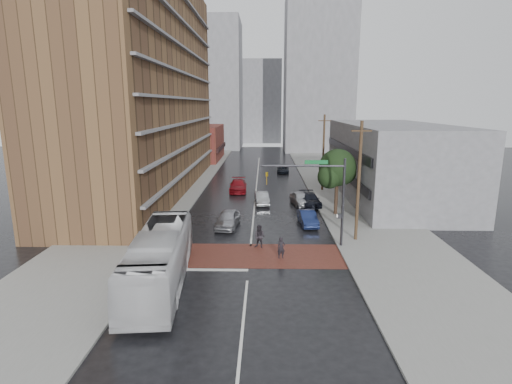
{
  "coord_description": "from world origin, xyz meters",
  "views": [
    {
      "loc": [
        1.07,
        -28.12,
        11.25
      ],
      "look_at": [
        0.34,
        7.11,
        3.5
      ],
      "focal_mm": 28.0,
      "sensor_mm": 36.0,
      "label": 1
    }
  ],
  "objects_px": {
    "transit_bus": "(160,258)",
    "car_parked_mid": "(310,200)",
    "suv_travel": "(283,170)",
    "car_parked_near": "(308,218)",
    "pedestrian_a": "(281,248)",
    "pedestrian_b": "(260,237)",
    "car_travel_b": "(262,198)",
    "car_travel_a": "(228,219)",
    "car_travel_c": "(238,186)",
    "car_parked_far": "(300,198)"
  },
  "relations": [
    {
      "from": "suv_travel",
      "to": "car_travel_b",
      "type": "bearing_deg",
      "value": -96.2
    },
    {
      "from": "pedestrian_b",
      "to": "suv_travel",
      "type": "relative_size",
      "value": 0.45
    },
    {
      "from": "car_travel_a",
      "to": "car_parked_near",
      "type": "relative_size",
      "value": 1.12
    },
    {
      "from": "suv_travel",
      "to": "car_parked_mid",
      "type": "relative_size",
      "value": 0.87
    },
    {
      "from": "car_travel_a",
      "to": "car_parked_near",
      "type": "xyz_separation_m",
      "value": [
        7.54,
        0.84,
        -0.11
      ]
    },
    {
      "from": "transit_bus",
      "to": "car_parked_mid",
      "type": "xyz_separation_m",
      "value": [
        11.8,
        20.55,
        -1.05
      ]
    },
    {
      "from": "pedestrian_b",
      "to": "car_travel_a",
      "type": "distance_m",
      "value": 6.21
    },
    {
      "from": "transit_bus",
      "to": "car_parked_near",
      "type": "distance_m",
      "value": 16.89
    },
    {
      "from": "transit_bus",
      "to": "car_travel_b",
      "type": "xyz_separation_m",
      "value": [
        6.32,
        21.1,
        -1.05
      ]
    },
    {
      "from": "car_travel_b",
      "to": "suv_travel",
      "type": "relative_size",
      "value": 1.02
    },
    {
      "from": "transit_bus",
      "to": "car_travel_c",
      "type": "relative_size",
      "value": 2.34
    },
    {
      "from": "transit_bus",
      "to": "car_parked_mid",
      "type": "distance_m",
      "value": 23.72
    },
    {
      "from": "pedestrian_b",
      "to": "car_travel_b",
      "type": "relative_size",
      "value": 0.44
    },
    {
      "from": "transit_bus",
      "to": "pedestrian_b",
      "type": "relative_size",
      "value": 6.69
    },
    {
      "from": "car_parked_near",
      "to": "car_parked_mid",
      "type": "distance_m",
      "value": 7.64
    },
    {
      "from": "car_parked_near",
      "to": "car_travel_b",
      "type": "bearing_deg",
      "value": 114.12
    },
    {
      "from": "car_travel_b",
      "to": "car_parked_mid",
      "type": "bearing_deg",
      "value": -11.13
    },
    {
      "from": "car_travel_b",
      "to": "car_travel_c",
      "type": "height_order",
      "value": "car_travel_c"
    },
    {
      "from": "transit_bus",
      "to": "car_parked_near",
      "type": "bearing_deg",
      "value": 45.13
    },
    {
      "from": "transit_bus",
      "to": "suv_travel",
      "type": "height_order",
      "value": "transit_bus"
    },
    {
      "from": "car_travel_c",
      "to": "car_parked_mid",
      "type": "bearing_deg",
      "value": -41.54
    },
    {
      "from": "pedestrian_a",
      "to": "car_parked_mid",
      "type": "height_order",
      "value": "pedestrian_a"
    },
    {
      "from": "suv_travel",
      "to": "transit_bus",
      "type": "bearing_deg",
      "value": -100.04
    },
    {
      "from": "transit_bus",
      "to": "car_travel_b",
      "type": "relative_size",
      "value": 2.96
    },
    {
      "from": "pedestrian_b",
      "to": "car_parked_mid",
      "type": "relative_size",
      "value": 0.39
    },
    {
      "from": "pedestrian_a",
      "to": "car_travel_b",
      "type": "xyz_separation_m",
      "value": [
        -1.55,
        16.57,
        -0.12
      ]
    },
    {
      "from": "suv_travel",
      "to": "car_parked_near",
      "type": "height_order",
      "value": "car_parked_near"
    },
    {
      "from": "car_travel_a",
      "to": "car_travel_c",
      "type": "height_order",
      "value": "car_travel_a"
    },
    {
      "from": "car_travel_a",
      "to": "car_travel_b",
      "type": "distance_m",
      "value": 9.48
    },
    {
      "from": "transit_bus",
      "to": "car_parked_mid",
      "type": "relative_size",
      "value": 2.62
    },
    {
      "from": "car_travel_c",
      "to": "transit_bus",
      "type": "bearing_deg",
      "value": -98.06
    },
    {
      "from": "suv_travel",
      "to": "car_parked_near",
      "type": "xyz_separation_m",
      "value": [
        1.0,
        -29.61,
        0.11
      ]
    },
    {
      "from": "pedestrian_b",
      "to": "car_travel_b",
      "type": "xyz_separation_m",
      "value": [
        0.08,
        14.37,
        -0.24
      ]
    },
    {
      "from": "pedestrian_a",
      "to": "pedestrian_b",
      "type": "height_order",
      "value": "pedestrian_b"
    },
    {
      "from": "car_travel_c",
      "to": "suv_travel",
      "type": "bearing_deg",
      "value": 64.35
    },
    {
      "from": "car_travel_b",
      "to": "suv_travel",
      "type": "height_order",
      "value": "car_travel_b"
    },
    {
      "from": "suv_travel",
      "to": "car_parked_mid",
      "type": "xyz_separation_m",
      "value": [
        2.06,
        -22.04,
        0.12
      ]
    },
    {
      "from": "pedestrian_a",
      "to": "car_parked_near",
      "type": "bearing_deg",
      "value": 61.06
    },
    {
      "from": "car_travel_a",
      "to": "car_parked_far",
      "type": "xyz_separation_m",
      "value": [
        7.5,
        8.7,
        -0.05
      ]
    },
    {
      "from": "car_travel_c",
      "to": "car_parked_far",
      "type": "xyz_separation_m",
      "value": [
        7.56,
        -6.96,
        -0.03
      ]
    },
    {
      "from": "car_parked_near",
      "to": "pedestrian_a",
      "type": "bearing_deg",
      "value": -113.2
    },
    {
      "from": "car_travel_a",
      "to": "suv_travel",
      "type": "height_order",
      "value": "car_travel_a"
    },
    {
      "from": "pedestrian_a",
      "to": "car_travel_a",
      "type": "bearing_deg",
      "value": 111.3
    },
    {
      "from": "car_travel_b",
      "to": "car_travel_c",
      "type": "distance_m",
      "value": 7.42
    },
    {
      "from": "car_parked_mid",
      "to": "car_parked_far",
      "type": "xyz_separation_m",
      "value": [
        -1.1,
        0.29,
        0.05
      ]
    },
    {
      "from": "pedestrian_b",
      "to": "car_parked_mid",
      "type": "bearing_deg",
      "value": 91.31
    },
    {
      "from": "pedestrian_a",
      "to": "car_parked_near",
      "type": "xyz_separation_m",
      "value": [
        2.87,
        8.46,
        -0.13
      ]
    },
    {
      "from": "car_parked_mid",
      "to": "car_travel_a",
      "type": "bearing_deg",
      "value": -141.46
    },
    {
      "from": "car_parked_near",
      "to": "pedestrian_b",
      "type": "bearing_deg",
      "value": -130.19
    },
    {
      "from": "pedestrian_a",
      "to": "car_travel_c",
      "type": "distance_m",
      "value": 23.75
    }
  ]
}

